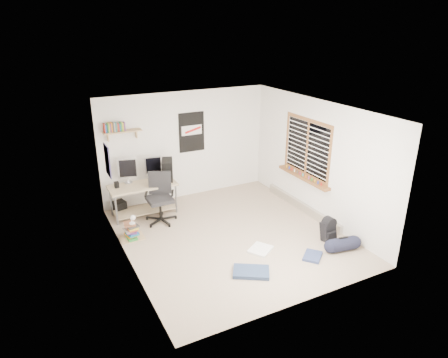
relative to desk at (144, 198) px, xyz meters
name	(u,v)px	position (x,y,z in m)	size (l,w,h in m)	color
floor	(231,236)	(1.22, -1.71, -0.37)	(4.00, 4.50, 0.01)	gray
ceiling	(232,109)	(1.22, -1.71, 2.14)	(4.00, 4.50, 0.01)	white
back_wall	(186,145)	(1.22, 0.54, 0.89)	(4.00, 0.01, 2.50)	silver
left_wall	(123,196)	(-0.78, -1.71, 0.89)	(0.01, 4.50, 2.50)	silver
right_wall	(317,161)	(3.23, -1.71, 0.89)	(0.01, 4.50, 2.50)	silver
desk	(144,198)	(0.00, 0.00, 0.00)	(1.41, 0.62, 0.65)	#C8A68B
monitor_left	(128,175)	(-0.24, 0.25, 0.50)	(0.39, 0.10, 0.43)	#9B9BA0
monitor_right	(153,172)	(0.33, 0.25, 0.47)	(0.35, 0.09, 0.39)	#99989D
pc_tower	(167,170)	(0.59, 0.06, 0.53)	(0.22, 0.47, 0.49)	black
keyboard	(129,185)	(-0.25, 0.18, 0.29)	(0.41, 0.14, 0.02)	black
speaker_left	(117,186)	(-0.53, 0.08, 0.37)	(0.09, 0.09, 0.17)	black
speaker_right	(155,177)	(0.32, 0.17, 0.37)	(0.09, 0.09, 0.19)	black
office_chair	(160,200)	(0.20, -0.50, 0.13)	(0.68, 0.68, 1.05)	black
wall_shelf	(122,131)	(-0.23, 0.43, 1.42)	(0.80, 0.22, 0.24)	tan
poster_back_wall	(192,132)	(1.37, 0.52, 1.19)	(0.62, 0.03, 0.92)	black
poster_left_wall	(107,161)	(-0.76, -0.51, 1.14)	(0.02, 0.42, 0.60)	navy
window	(307,148)	(3.17, -1.41, 1.08)	(0.10, 1.50, 1.26)	brown
baseboard_heater	(302,206)	(3.18, -1.41, -0.28)	(0.08, 2.50, 0.18)	#B7B2A8
backpack	(328,231)	(2.81, -2.70, -0.16)	(0.28, 0.22, 0.37)	black
duffel_bag	(343,244)	(2.79, -3.12, -0.22)	(0.25, 0.25, 0.50)	black
tshirt	(260,249)	(1.46, -2.44, -0.34)	(0.42, 0.35, 0.04)	white
jeans_a	(251,272)	(0.93, -2.99, -0.33)	(0.60, 0.38, 0.07)	navy
jeans_b	(313,256)	(2.16, -3.06, -0.34)	(0.39, 0.29, 0.05)	navy
book_stack	(132,231)	(-0.53, -0.92, -0.21)	(0.49, 0.40, 0.34)	brown
desk_lamp	(132,221)	(-0.51, -0.94, 0.02)	(0.11, 0.19, 0.19)	white
subwoofer	(120,207)	(-0.47, 0.28, -0.22)	(0.24, 0.24, 0.27)	black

